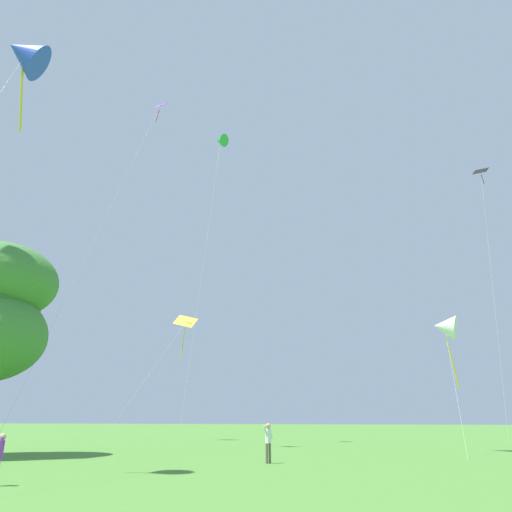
# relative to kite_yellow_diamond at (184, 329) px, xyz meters

# --- Properties ---
(kite_yellow_diamond) EXTENTS (3.50, 8.88, 11.34)m
(kite_yellow_diamond) POSITION_rel_kite_yellow_diamond_xyz_m (0.00, 0.00, 0.00)
(kite_yellow_diamond) COLOR yellow
(kite_yellow_diamond) RESTS_ON ground_plane
(kite_purple_streamer) EXTENTS (3.69, 8.79, 25.59)m
(kite_purple_streamer) POSITION_rel_kite_yellow_diamond_xyz_m (3.06, -13.50, 13.06)
(kite_purple_streamer) COLOR purple
(kite_purple_streamer) RESTS_ON ground_plane
(kite_white_distant) EXTENTS (1.75, 7.49, 8.04)m
(kite_white_distant) POSITION_rel_kite_yellow_diamond_xyz_m (22.42, -9.31, -2.68)
(kite_white_distant) COLOR white
(kite_white_distant) RESTS_ON ground_plane
(kite_blue_delta) EXTENTS (5.12, 8.75, 17.19)m
(kite_blue_delta) POSITION_rel_kite_yellow_diamond_xyz_m (6.28, -28.60, 6.29)
(kite_blue_delta) COLOR blue
(kite_blue_delta) RESTS_ON ground_plane
(kite_black_large) EXTENTS (3.23, 8.79, 25.44)m
(kite_black_large) POSITION_rel_kite_yellow_diamond_xyz_m (28.30, 5.61, 13.38)
(kite_black_large) COLOR black
(kite_black_large) RESTS_ON ground_plane
(kite_green_small) EXTENTS (1.67, 8.39, 27.54)m
(kite_green_small) POSITION_rel_kite_yellow_diamond_xyz_m (4.98, -4.23, 16.92)
(kite_green_small) COLOR green
(kite_green_small) RESTS_ON ground_plane
(person_child_small) EXTENTS (0.36, 0.35, 1.36)m
(person_child_small) POSITION_rel_kite_yellow_diamond_xyz_m (9.20, -29.61, -9.01)
(person_child_small) COLOR gray
(person_child_small) RESTS_ON ground_plane
(person_far_back) EXTENTS (0.34, 0.47, 1.58)m
(person_far_back) POSITION_rel_kite_yellow_diamond_xyz_m (14.25, -20.32, -8.87)
(person_far_back) COLOR #665B4C
(person_far_back) RESTS_ON ground_plane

